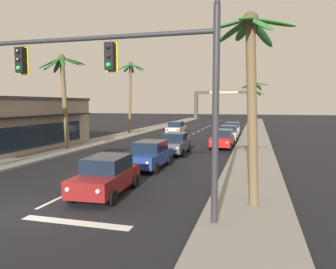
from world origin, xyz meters
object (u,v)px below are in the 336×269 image
at_px(sedan_parked_far_kerb, 229,133).
at_px(sedan_oncoming_far, 176,128).
at_px(sedan_parked_mid_kerb, 232,129).
at_px(town_gateway_arch, 224,101).
at_px(traffic_signal_mast, 114,74).
at_px(palm_left_third, 130,83).
at_px(sedan_parked_nearest_kerb, 223,139).
at_px(palm_left_second, 63,83).
at_px(sedan_lead_at_stop_bar, 106,175).
at_px(sedan_fifth_in_queue, 175,143).
at_px(palm_right_nearest, 251,73).
at_px(palm_right_third, 254,93).
at_px(palm_right_farthest, 255,98).
at_px(sedan_third_in_queue, 150,155).

bearing_deg(sedan_parked_far_kerb, sedan_oncoming_far, 142.23).
height_order(sedan_parked_mid_kerb, town_gateway_arch, town_gateway_arch).
distance_m(traffic_signal_mast, palm_left_third, 31.63).
bearing_deg(sedan_parked_nearest_kerb, sedan_oncoming_far, 122.80).
relative_size(palm_left_second, town_gateway_arch, 0.55).
bearing_deg(sedan_lead_at_stop_bar, sedan_parked_far_kerb, 80.66).
height_order(sedan_fifth_in_queue, palm_right_nearest, palm_right_nearest).
height_order(sedan_fifth_in_queue, sedan_parked_mid_kerb, same).
xyz_separation_m(palm_left_third, palm_right_third, (15.68, 4.08, -1.36)).
bearing_deg(traffic_signal_mast, palm_right_nearest, 26.57).
bearing_deg(traffic_signal_mast, palm_right_farthest, 84.96).
distance_m(sedan_lead_at_stop_bar, town_gateway_arch, 68.69).
distance_m(palm_left_second, palm_left_third, 15.64).
distance_m(sedan_lead_at_stop_bar, palm_right_third, 31.95).
relative_size(palm_left_third, town_gateway_arch, 0.63).
height_order(sedan_fifth_in_queue, palm_left_third, palm_left_third).
bearing_deg(sedan_parked_nearest_kerb, palm_right_third, 80.52).
bearing_deg(sedan_parked_mid_kerb, palm_right_nearest, -84.69).
bearing_deg(sedan_parked_mid_kerb, sedan_fifth_in_queue, -101.81).
distance_m(sedan_third_in_queue, palm_left_third, 23.97).
bearing_deg(palm_right_nearest, sedan_third_in_queue, 134.43).
relative_size(sedan_third_in_queue, palm_left_second, 0.55).
distance_m(sedan_lead_at_stop_bar, sedan_fifth_in_queue, 11.83).
bearing_deg(sedan_third_in_queue, sedan_fifth_in_queue, 88.82).
relative_size(sedan_fifth_in_queue, palm_right_farthest, 0.69).
relative_size(sedan_lead_at_stop_bar, palm_left_second, 0.56).
distance_m(sedan_parked_nearest_kerb, palm_left_second, 14.62).
height_order(sedan_lead_at_stop_bar, palm_right_third, palm_right_third).
height_order(palm_right_farthest, town_gateway_arch, town_gateway_arch).
bearing_deg(palm_right_farthest, sedan_third_in_queue, -98.23).
xyz_separation_m(sedan_third_in_queue, palm_right_third, (5.89, 25.16, 4.47)).
relative_size(sedan_parked_mid_kerb, sedan_parked_far_kerb, 1.00).
distance_m(palm_left_second, town_gateway_arch, 57.71).
distance_m(sedan_parked_mid_kerb, palm_left_second, 21.37).
bearing_deg(palm_left_second, sedan_parked_nearest_kerb, 20.25).
bearing_deg(sedan_oncoming_far, traffic_signal_mast, -80.13).
height_order(sedan_fifth_in_queue, sedan_oncoming_far, same).
bearing_deg(palm_right_third, town_gateway_arch, 101.46).
xyz_separation_m(sedan_parked_nearest_kerb, palm_right_nearest, (2.63, -16.40, 4.26)).
xyz_separation_m(sedan_oncoming_far, palm_right_nearest, (9.58, -27.18, 4.26)).
xyz_separation_m(sedan_parked_mid_kerb, palm_right_farthest, (2.47, 19.06, 4.12)).
distance_m(sedan_lead_at_stop_bar, sedan_oncoming_far, 27.18).
bearing_deg(palm_left_third, palm_right_farthest, 51.49).
relative_size(sedan_lead_at_stop_bar, town_gateway_arch, 0.30).
xyz_separation_m(sedan_parked_mid_kerb, town_gateway_arch, (-5.15, 40.90, 3.70)).
bearing_deg(sedan_parked_mid_kerb, town_gateway_arch, 97.17).
bearing_deg(sedan_lead_at_stop_bar, sedan_parked_nearest_kerb, 78.03).
relative_size(sedan_parked_nearest_kerb, town_gateway_arch, 0.30).
distance_m(sedan_fifth_in_queue, palm_right_farthest, 35.62).
relative_size(sedan_oncoming_far, palm_right_third, 0.64).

